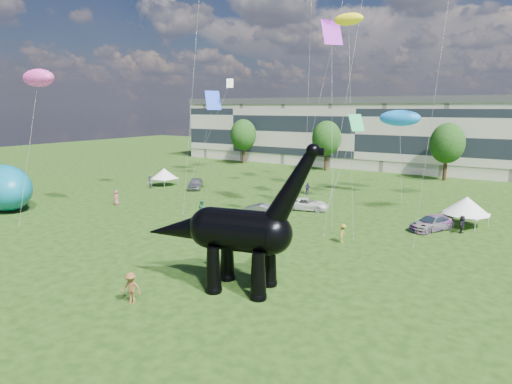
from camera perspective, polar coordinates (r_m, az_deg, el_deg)
The scene contains 15 objects.
ground at distance 28.55m, azimuth -12.14°, elevation -12.18°, with size 220.00×220.00×0.00m, color #16330C.
terrace_row at distance 84.88m, azimuth 14.32°, elevation 7.35°, with size 78.00×11.00×12.00m, color beige.
tree_far_left at distance 86.58m, azimuth -1.71°, elevation 7.95°, with size 5.20×5.20×9.44m.
tree_mid_left at distance 77.88m, azimuth 9.40°, elevation 7.44°, with size 5.20×5.20×9.44m.
tree_mid_right at distance 72.36m, azimuth 24.17°, elevation 6.34°, with size 5.20×5.20×9.44m.
dinosaur_sculpture at distance 26.56m, azimuth -2.97°, elevation -5.39°, with size 11.78×4.48×9.61m.
car_silver at distance 60.39m, azimuth -8.08°, elevation 1.14°, with size 1.80×4.47×1.52m, color #AAA9AE.
car_grey at distance 44.00m, azimuth 1.25°, elevation -2.60°, with size 1.50×4.29×1.41m, color slate.
car_white at distance 47.81m, azimuth 6.80°, elevation -1.61°, with size 2.21×4.79×1.33m, color white.
car_dark at distance 42.94m, azimuth 22.39°, elevation -3.83°, with size 1.94×4.77×1.38m, color #595960.
gazebo_near at distance 45.33m, azimuth 26.26°, elevation -1.63°, with size 5.15×5.15×2.91m.
gazebo_left at distance 63.48m, azimuth -12.15°, elevation 2.43°, with size 3.74×3.74×2.55m.
inflatable_teal at distance 54.56m, azimuth -30.42°, elevation 0.50°, with size 8.09×5.06×5.06m, color #0C7397.
visitors at distance 41.53m, azimuth -1.34°, elevation -3.19°, with size 47.89×40.80×1.89m.
kites at distance 45.76m, azimuth 1.48°, elevation 17.25°, with size 58.98×47.46×29.56m.
Camera 1 is at (18.74, -18.39, 11.21)m, focal length 30.00 mm.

